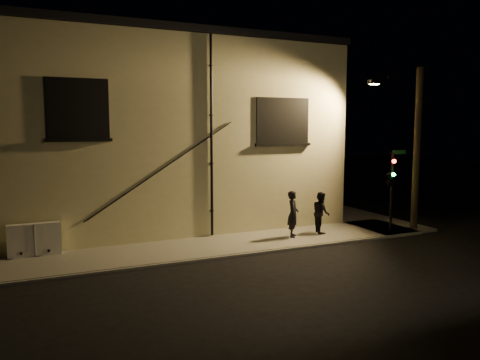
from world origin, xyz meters
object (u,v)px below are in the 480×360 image
pedestrian_a (293,214)px  traffic_signal (390,177)px  utility_cabinet (35,240)px  pedestrian_b (321,212)px  streetlamp_pole (415,146)px

pedestrian_a → traffic_signal: (4.28, -0.98, 1.45)m
traffic_signal → pedestrian_a: bearing=167.1°
pedestrian_a → traffic_signal: 4.62m
utility_cabinet → pedestrian_b: 11.51m
pedestrian_a → streetlamp_pole: size_ratio=0.26×
utility_cabinet → traffic_signal: traffic_signal is taller
traffic_signal → streetlamp_pole: (1.51, 0.21, 1.34)m
utility_cabinet → traffic_signal: (14.21, -2.28, 1.83)m
pedestrian_b → streetlamp_pole: (4.28, -0.94, 2.86)m
pedestrian_a → pedestrian_b: pedestrian_a is taller
pedestrian_b → streetlamp_pole: bearing=-84.9°
pedestrian_b → traffic_signal: bearing=-95.0°
pedestrian_a → streetlamp_pole: (5.79, -0.78, 2.79)m
pedestrian_b → traffic_signal: (2.77, -1.15, 1.52)m
pedestrian_b → pedestrian_a: bearing=113.7°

